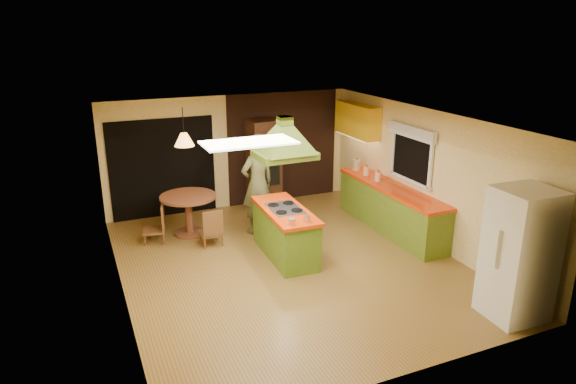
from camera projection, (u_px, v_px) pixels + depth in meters
name	position (u px, v px, depth m)	size (l,w,h in m)	color
ground	(289.00, 264.00, 8.87)	(6.50, 6.50, 0.00)	olive
room_walls	(290.00, 195.00, 8.48)	(5.50, 6.50, 6.50)	#FDF1B5
ceiling_plane	(290.00, 120.00, 8.08)	(6.50, 6.50, 0.00)	silver
brick_panel	(283.00, 147.00, 11.76)	(2.64, 0.03, 2.50)	#381E14
nook_opening	(163.00, 168.00, 10.79)	(2.20, 0.03, 2.10)	black
right_counter	(390.00, 208.00, 10.17)	(0.62, 3.05, 0.92)	olive
upper_cabinets	(357.00, 120.00, 11.14)	(0.34, 1.40, 0.70)	yellow
window_right	(412.00, 145.00, 9.68)	(0.12, 1.35, 1.06)	black
fluor_panel	(249.00, 143.00, 6.63)	(1.20, 0.60, 0.03)	white
kitchen_island	(285.00, 232.00, 9.04)	(0.77, 1.79, 0.90)	#5D8521
range_hood	(285.00, 131.00, 8.48)	(0.99, 0.72, 0.79)	#526719
man	(258.00, 184.00, 9.93)	(0.72, 0.47, 1.98)	#494C28
refrigerator	(520.00, 255.00, 7.02)	(0.77, 0.73, 1.88)	white
wall_oven	(264.00, 164.00, 11.38)	(0.69, 0.64, 1.97)	#412514
dining_table	(189.00, 207.00, 9.93)	(1.08, 1.08, 0.80)	brown
chair_left	(154.00, 224.00, 9.64)	(0.40, 0.40, 0.73)	brown
chair_near	(211.00, 226.00, 9.52)	(0.40, 0.40, 0.73)	brown
pendant_lamp	(184.00, 139.00, 9.52)	(0.37, 0.37, 0.24)	#FF9E3F
canister_large	(357.00, 165.00, 11.08)	(0.16, 0.16, 0.23)	beige
canister_medium	(378.00, 176.00, 10.35)	(0.13, 0.13, 0.19)	#F8E6C8
canister_small	(366.00, 171.00, 10.74)	(0.13, 0.13, 0.18)	#FFF2CD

